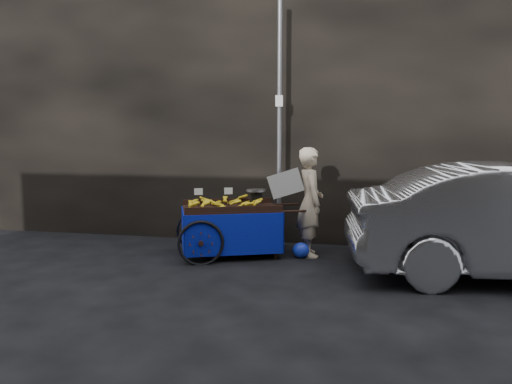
# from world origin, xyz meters

# --- Properties ---
(ground) EXTENTS (80.00, 80.00, 0.00)m
(ground) POSITION_xyz_m (0.00, 0.00, 0.00)
(ground) COLOR black
(ground) RESTS_ON ground
(building_wall) EXTENTS (13.50, 2.00, 5.00)m
(building_wall) POSITION_xyz_m (0.39, 2.60, 2.50)
(building_wall) COLOR black
(building_wall) RESTS_ON ground
(street_pole) EXTENTS (0.12, 0.10, 4.00)m
(street_pole) POSITION_xyz_m (0.30, 1.30, 2.01)
(street_pole) COLOR slate
(street_pole) RESTS_ON ground
(banana_cart) EXTENTS (2.19, 1.57, 1.09)m
(banana_cart) POSITION_xyz_m (-0.38, 0.55, 0.67)
(banana_cart) COLOR black
(banana_cart) RESTS_ON ground
(vendor) EXTENTS (0.95, 0.71, 1.68)m
(vendor) POSITION_xyz_m (0.86, 0.80, 0.84)
(vendor) COLOR #BDAA8D
(vendor) RESTS_ON ground
(plastic_bag) EXTENTS (0.26, 0.21, 0.24)m
(plastic_bag) POSITION_xyz_m (0.75, 0.62, 0.12)
(plastic_bag) COLOR #1A30C4
(plastic_bag) RESTS_ON ground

